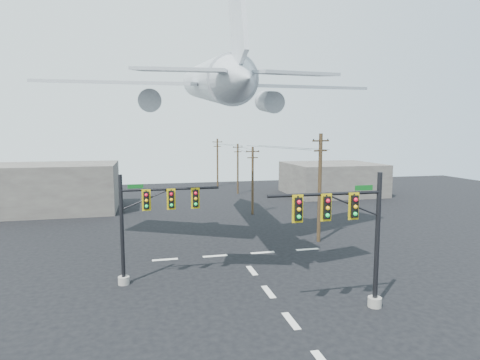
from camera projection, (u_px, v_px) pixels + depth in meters
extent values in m
plane|color=black|center=(291.00, 321.00, 21.26)|extent=(120.00, 120.00, 0.00)
cube|color=silver|center=(291.00, 321.00, 21.26)|extent=(0.40, 2.00, 0.01)
cube|color=silver|center=(268.00, 292.00, 25.12)|extent=(0.40, 2.00, 0.01)
cube|color=silver|center=(252.00, 270.00, 28.99)|extent=(0.40, 2.00, 0.01)
cube|color=silver|center=(165.00, 260.00, 31.47)|extent=(2.00, 0.40, 0.01)
cube|color=silver|center=(215.00, 256.00, 32.39)|extent=(2.00, 0.40, 0.01)
cube|color=silver|center=(263.00, 253.00, 33.31)|extent=(2.00, 0.40, 0.01)
cube|color=silver|center=(307.00, 249.00, 34.23)|extent=(2.00, 0.40, 0.01)
cylinder|color=gray|center=(375.00, 302.00, 22.98)|extent=(0.78, 0.78, 0.56)
cylinder|color=black|center=(377.00, 241.00, 22.55)|extent=(0.27, 0.27, 7.77)
cylinder|color=black|center=(325.00, 194.00, 21.47)|extent=(6.49, 0.18, 0.18)
cylinder|color=black|center=(352.00, 205.00, 21.93)|extent=(3.51, 0.09, 0.09)
cube|color=black|center=(354.00, 206.00, 21.77)|extent=(0.38, 0.33, 1.22)
cube|color=gold|center=(354.00, 206.00, 21.79)|extent=(0.61, 0.04, 1.50)
sphere|color=red|center=(356.00, 200.00, 21.54)|extent=(0.22, 0.22, 0.22)
sphere|color=#FAAB0D|center=(356.00, 207.00, 21.59)|extent=(0.22, 0.22, 0.22)
sphere|color=#0DD44D|center=(355.00, 214.00, 21.63)|extent=(0.22, 0.22, 0.22)
cube|color=black|center=(326.00, 207.00, 21.40)|extent=(0.38, 0.33, 1.22)
cube|color=gold|center=(326.00, 207.00, 21.42)|extent=(0.61, 0.04, 1.50)
sphere|color=red|center=(328.00, 201.00, 21.17)|extent=(0.22, 0.22, 0.22)
sphere|color=#FAAB0D|center=(328.00, 208.00, 21.21)|extent=(0.22, 0.22, 0.22)
sphere|color=#0DD44D|center=(328.00, 215.00, 21.26)|extent=(0.22, 0.22, 0.22)
cube|color=black|center=(298.00, 209.00, 21.02)|extent=(0.38, 0.33, 1.22)
cube|color=gold|center=(298.00, 209.00, 21.04)|extent=(0.61, 0.04, 1.50)
sphere|color=red|center=(299.00, 202.00, 20.79)|extent=(0.22, 0.22, 0.22)
sphere|color=#FAAB0D|center=(299.00, 210.00, 20.84)|extent=(0.22, 0.22, 0.22)
sphere|color=#0DD44D|center=(299.00, 217.00, 20.89)|extent=(0.22, 0.22, 0.22)
cube|color=#0B4F16|center=(364.00, 188.00, 21.89)|extent=(1.05, 0.04, 0.29)
cylinder|color=gray|center=(124.00, 280.00, 26.37)|extent=(0.73, 0.73, 0.52)
cylinder|color=black|center=(122.00, 230.00, 25.97)|extent=(0.25, 0.25, 7.28)
cylinder|color=black|center=(171.00, 189.00, 26.39)|extent=(6.37, 0.17, 0.17)
cylinder|color=black|center=(146.00, 199.00, 26.10)|extent=(3.42, 0.08, 0.08)
cube|color=black|center=(146.00, 200.00, 25.96)|extent=(0.35, 0.31, 1.14)
cube|color=gold|center=(146.00, 200.00, 25.98)|extent=(0.57, 0.04, 1.40)
sphere|color=red|center=(146.00, 195.00, 25.74)|extent=(0.21, 0.21, 0.21)
sphere|color=#FAAB0D|center=(146.00, 201.00, 25.78)|extent=(0.21, 0.21, 0.21)
sphere|color=#0DD44D|center=(147.00, 206.00, 25.83)|extent=(0.21, 0.21, 0.21)
cube|color=black|center=(171.00, 199.00, 26.32)|extent=(0.35, 0.31, 1.14)
cube|color=gold|center=(171.00, 199.00, 26.34)|extent=(0.57, 0.04, 1.40)
sphere|color=red|center=(171.00, 194.00, 26.11)|extent=(0.21, 0.21, 0.21)
sphere|color=#FAAB0D|center=(171.00, 200.00, 26.15)|extent=(0.21, 0.21, 0.21)
sphere|color=#0DD44D|center=(171.00, 205.00, 26.19)|extent=(0.21, 0.21, 0.21)
cube|color=black|center=(195.00, 198.00, 26.69)|extent=(0.35, 0.31, 1.14)
cube|color=gold|center=(195.00, 198.00, 26.71)|extent=(0.57, 0.04, 1.40)
sphere|color=red|center=(196.00, 193.00, 26.47)|extent=(0.21, 0.21, 0.21)
sphere|color=#FAAB0D|center=(196.00, 199.00, 26.52)|extent=(0.21, 0.21, 0.21)
sphere|color=#0DD44D|center=(196.00, 204.00, 26.56)|extent=(0.21, 0.21, 0.21)
cube|color=#0B4F16|center=(135.00, 186.00, 25.79)|extent=(0.99, 0.04, 0.27)
cylinder|color=#44321D|center=(320.00, 188.00, 36.14)|extent=(0.33, 0.33, 9.85)
cube|color=#44321D|center=(321.00, 141.00, 35.63)|extent=(1.89, 0.82, 0.13)
cube|color=#44321D|center=(321.00, 151.00, 35.73)|extent=(1.48, 0.66, 0.13)
cylinder|color=black|center=(314.00, 140.00, 35.13)|extent=(0.11, 0.11, 0.13)
cylinder|color=black|center=(321.00, 140.00, 35.62)|extent=(0.11, 0.11, 0.13)
cylinder|color=black|center=(328.00, 139.00, 36.10)|extent=(0.11, 0.11, 0.13)
cylinder|color=#44321D|center=(253.00, 181.00, 48.35)|extent=(0.28, 0.28, 8.21)
cube|color=#44321D|center=(253.00, 151.00, 47.92)|extent=(1.66, 0.11, 0.11)
cube|color=#44321D|center=(253.00, 158.00, 48.01)|extent=(1.29, 0.11, 0.11)
cylinder|color=black|center=(247.00, 151.00, 47.74)|extent=(0.09, 0.09, 0.11)
cylinder|color=black|center=(253.00, 151.00, 47.91)|extent=(0.09, 0.09, 0.11)
cylinder|color=black|center=(259.00, 151.00, 48.08)|extent=(0.09, 0.09, 0.11)
cylinder|color=#44321D|center=(238.00, 169.00, 64.83)|extent=(0.28, 0.28, 8.11)
cube|color=#44321D|center=(238.00, 147.00, 64.41)|extent=(1.65, 0.39, 0.11)
cube|color=#44321D|center=(238.00, 152.00, 64.50)|extent=(1.29, 0.33, 0.11)
cylinder|color=black|center=(233.00, 147.00, 64.11)|extent=(0.09, 0.09, 0.11)
cylinder|color=black|center=(238.00, 147.00, 64.40)|extent=(0.09, 0.09, 0.11)
cylinder|color=black|center=(242.00, 147.00, 64.69)|extent=(0.09, 0.09, 0.11)
cylinder|color=#44321D|center=(217.00, 163.00, 73.77)|extent=(0.30, 0.30, 8.78)
cube|color=#44321D|center=(217.00, 142.00, 73.32)|extent=(1.81, 0.43, 0.12)
cube|color=#44321D|center=(217.00, 146.00, 73.42)|extent=(1.41, 0.36, 0.12)
cylinder|color=black|center=(213.00, 141.00, 73.26)|extent=(0.10, 0.10, 0.12)
cylinder|color=black|center=(217.00, 141.00, 73.31)|extent=(0.10, 0.10, 0.12)
cylinder|color=black|center=(222.00, 141.00, 73.36)|extent=(0.10, 0.10, 0.12)
cylinder|color=black|center=(274.00, 148.00, 41.60)|extent=(2.59, 13.18, 0.03)
cylinder|color=black|center=(239.00, 149.00, 56.00)|extent=(2.03, 16.58, 0.03)
cylinder|color=black|center=(222.00, 145.00, 68.70)|extent=(1.69, 9.69, 0.03)
cylinder|color=black|center=(289.00, 147.00, 41.97)|extent=(2.87, 13.19, 0.03)
cylinder|color=black|center=(249.00, 149.00, 56.34)|extent=(2.03, 16.58, 0.03)
cylinder|color=black|center=(231.00, 145.00, 69.05)|extent=(1.55, 9.69, 0.03)
cylinder|color=silver|center=(211.00, 81.00, 35.30)|extent=(3.97, 21.56, 5.70)
cone|color=silver|center=(196.00, 82.00, 47.66)|extent=(3.51, 5.16, 3.87)
cone|color=silver|center=(241.00, 79.00, 22.93)|extent=(3.17, 5.11, 3.54)
cube|color=silver|center=(121.00, 83.00, 32.44)|extent=(14.37, 10.37, 0.79)
cube|color=silver|center=(297.00, 87.00, 35.49)|extent=(14.45, 9.79, 0.79)
cylinder|color=silver|center=(150.00, 100.00, 34.05)|extent=(1.99, 3.61, 2.26)
cylinder|color=silver|center=(269.00, 102.00, 36.18)|extent=(1.99, 3.61, 2.26)
cube|color=silver|center=(238.00, 23.00, 23.34)|extent=(0.40, 4.88, 6.07)
cube|color=silver|center=(181.00, 70.00, 22.71)|extent=(5.71, 3.73, 0.45)
cube|color=silver|center=(294.00, 73.00, 24.08)|extent=(5.66, 3.48, 0.45)
cube|color=slate|center=(42.00, 188.00, 50.12)|extent=(18.00, 10.00, 6.00)
cube|color=slate|center=(332.00, 179.00, 64.66)|extent=(14.00, 12.00, 5.00)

